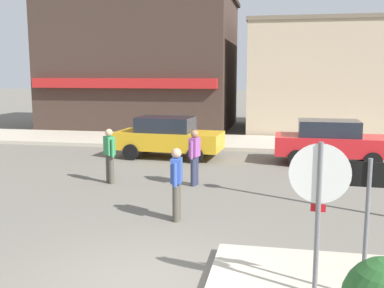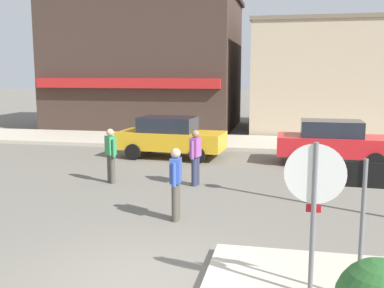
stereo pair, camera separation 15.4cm
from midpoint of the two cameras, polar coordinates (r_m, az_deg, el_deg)
name	(u,v)px [view 1 (the left image)]	position (r m, az deg, el deg)	size (l,w,h in m)	color
ground_plane	(145,288)	(7.14, -6.65, -17.72)	(160.00, 160.00, 0.00)	#6B665B
kerb_far	(235,142)	(20.66, 5.24, 0.22)	(80.00, 4.00, 0.15)	#B7AD99
stop_sign	(319,199)	(6.34, 15.11, -6.77)	(0.82, 0.09, 2.30)	slate
one_way_sign	(367,215)	(6.48, 20.70, -8.41)	(0.60, 0.07, 2.10)	slate
parked_car_nearest	(168,137)	(17.17, -3.27, 0.95)	(4.11, 2.10, 1.56)	gold
parked_car_second	(331,141)	(16.69, 17.02, 0.34)	(4.02, 1.92, 1.56)	red
pedestrian_crossing_near	(110,154)	(13.35, -10.76, -1.27)	(0.46, 0.45, 1.61)	#4C473D
pedestrian_crossing_far	(177,182)	(9.80, -2.42, -4.82)	(0.25, 0.56, 1.61)	#4C473D
pedestrian_kerb_side	(195,156)	(12.84, -0.01, -1.51)	(0.29, 0.56, 1.61)	#2D334C
building_corner_shop	(144,63)	(27.31, -6.31, 10.18)	(10.74, 8.03, 7.61)	#3D2D26
building_storefront_left_near	(330,77)	(26.33, 16.96, 8.09)	(8.89, 7.55, 5.94)	tan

